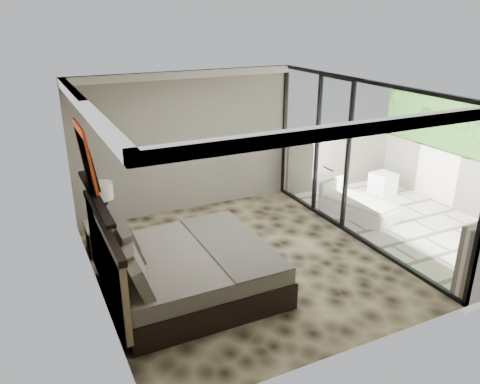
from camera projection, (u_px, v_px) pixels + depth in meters
name	position (u px, v px, depth m)	size (l,w,h in m)	color
floor	(242.00, 261.00, 7.67)	(5.00, 5.00, 0.00)	black
ceiling	(242.00, 90.00, 6.67)	(4.50, 5.00, 0.02)	silver
back_wall	(187.00, 143.00, 9.25)	(4.50, 0.02, 2.80)	gray
left_wall	(92.00, 206.00, 6.25)	(0.02, 5.00, 2.80)	gray
glass_wall	(359.00, 162.00, 8.09)	(0.08, 5.00, 2.80)	white
terrace_slab	(412.00, 223.00, 9.22)	(3.00, 5.00, 0.12)	beige
parapet_far	(466.00, 183.00, 9.56)	(0.30, 5.00, 1.10)	#BCB098
foliage_hedge	(475.00, 131.00, 9.16)	(0.36, 4.60, 1.10)	#346A21
picture_ledge	(95.00, 196.00, 6.32)	(0.12, 2.20, 0.05)	black
bed	(183.00, 269.00, 6.71)	(2.35, 2.27, 1.30)	black
nightstand	(102.00, 237.00, 7.92)	(0.52, 0.52, 0.52)	black
table_lamp	(102.00, 198.00, 7.66)	(0.39, 0.39, 0.71)	black
abstract_canvas	(85.00, 156.00, 6.43)	(0.04, 0.90, 0.90)	red
framed_print	(91.00, 167.00, 6.46)	(0.03, 0.50, 0.60)	black
ottoman	(383.00, 183.00, 10.48)	(0.47, 0.47, 0.47)	white
lounger	(357.00, 206.00, 9.39)	(1.09, 1.62, 0.58)	white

